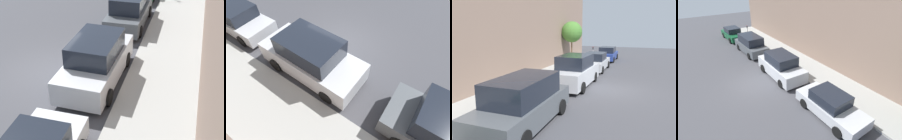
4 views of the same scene
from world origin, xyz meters
TOP-DOWN VIEW (x-y plane):
  - ground_plane at (0.00, 0.00)m, footprint 60.00×60.00m
  - sidewalk at (5.02, 0.00)m, footprint 3.03×32.00m
  - parked_suv_third at (2.32, -0.11)m, footprint 2.08×4.84m
  - parked_minivan_fourth at (2.31, 6.08)m, footprint 2.02×4.92m

SIDE VIEW (x-z plane):
  - ground_plane at x=0.00m, z-range 0.00..0.00m
  - sidewalk at x=5.02m, z-range 0.00..0.15m
  - parked_minivan_fourth at x=2.31m, z-range -0.03..1.87m
  - parked_suv_third at x=2.32m, z-range -0.06..1.92m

